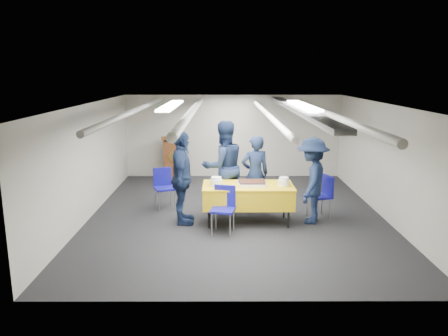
{
  "coord_description": "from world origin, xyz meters",
  "views": [
    {
      "loc": [
        -0.28,
        -8.66,
        2.92
      ],
      "look_at": [
        -0.26,
        -0.2,
        1.05
      ],
      "focal_mm": 35.0,
      "sensor_mm": 36.0,
      "label": 1
    }
  ],
  "objects_px": {
    "chair_right": "(323,192)",
    "sailor_a": "(255,174)",
    "podium": "(175,158)",
    "sailor_c": "(182,178)",
    "sailor_d": "(312,181)",
    "sheet_cake": "(252,183)",
    "chair_left": "(164,184)",
    "sailor_b": "(224,167)",
    "serving_table": "(248,195)",
    "chair_near": "(224,204)"
  },
  "relations": [
    {
      "from": "chair_right",
      "to": "sailor_a",
      "type": "distance_m",
      "value": 1.44
    },
    {
      "from": "podium",
      "to": "sailor_c",
      "type": "distance_m",
      "value": 3.58
    },
    {
      "from": "sailor_d",
      "to": "chair_right",
      "type": "bearing_deg",
      "value": 154.23
    },
    {
      "from": "sheet_cake",
      "to": "chair_left",
      "type": "bearing_deg",
      "value": 150.5
    },
    {
      "from": "sailor_b",
      "to": "sailor_c",
      "type": "relative_size",
      "value": 1.06
    },
    {
      "from": "sailor_a",
      "to": "sailor_c",
      "type": "relative_size",
      "value": 0.9
    },
    {
      "from": "chair_right",
      "to": "sailor_c",
      "type": "relative_size",
      "value": 0.48
    },
    {
      "from": "serving_table",
      "to": "sheet_cake",
      "type": "distance_m",
      "value": 0.27
    },
    {
      "from": "sailor_a",
      "to": "chair_right",
      "type": "bearing_deg",
      "value": 151.17
    },
    {
      "from": "sailor_c",
      "to": "chair_near",
      "type": "bearing_deg",
      "value": -121.23
    },
    {
      "from": "podium",
      "to": "sailor_d",
      "type": "xyz_separation_m",
      "value": [
        3.05,
        -3.47,
        0.23
      ]
    },
    {
      "from": "sheet_cake",
      "to": "sailor_d",
      "type": "relative_size",
      "value": 0.31
    },
    {
      "from": "sheet_cake",
      "to": "chair_right",
      "type": "relative_size",
      "value": 0.59
    },
    {
      "from": "serving_table",
      "to": "podium",
      "type": "distance_m",
      "value": 3.94
    },
    {
      "from": "chair_left",
      "to": "sailor_d",
      "type": "relative_size",
      "value": 0.51
    },
    {
      "from": "podium",
      "to": "sailor_d",
      "type": "height_order",
      "value": "sailor_d"
    },
    {
      "from": "chair_near",
      "to": "sailor_c",
      "type": "relative_size",
      "value": 0.48
    },
    {
      "from": "serving_table",
      "to": "sailor_d",
      "type": "xyz_separation_m",
      "value": [
        1.24,
        0.03,
        0.29
      ]
    },
    {
      "from": "serving_table",
      "to": "sailor_c",
      "type": "xyz_separation_m",
      "value": [
        -1.28,
        -0.03,
        0.35
      ]
    },
    {
      "from": "serving_table",
      "to": "sailor_b",
      "type": "distance_m",
      "value": 0.97
    },
    {
      "from": "chair_right",
      "to": "sailor_d",
      "type": "bearing_deg",
      "value": -135.7
    },
    {
      "from": "sailor_d",
      "to": "sailor_a",
      "type": "bearing_deg",
      "value": -102.31
    },
    {
      "from": "podium",
      "to": "sailor_b",
      "type": "height_order",
      "value": "sailor_b"
    },
    {
      "from": "sailor_a",
      "to": "podium",
      "type": "bearing_deg",
      "value": -68.0
    },
    {
      "from": "sheet_cake",
      "to": "podium",
      "type": "distance_m",
      "value": 4.01
    },
    {
      "from": "serving_table",
      "to": "chair_right",
      "type": "xyz_separation_m",
      "value": [
        1.55,
        0.33,
        -0.03
      ]
    },
    {
      "from": "serving_table",
      "to": "chair_left",
      "type": "xyz_separation_m",
      "value": [
        -1.79,
        1.02,
        -0.03
      ]
    },
    {
      "from": "serving_table",
      "to": "sailor_a",
      "type": "height_order",
      "value": "sailor_a"
    },
    {
      "from": "chair_left",
      "to": "chair_right",
      "type": "bearing_deg",
      "value": -11.74
    },
    {
      "from": "serving_table",
      "to": "chair_left",
      "type": "relative_size",
      "value": 2.02
    },
    {
      "from": "chair_right",
      "to": "sailor_d",
      "type": "relative_size",
      "value": 0.51
    },
    {
      "from": "podium",
      "to": "chair_left",
      "type": "relative_size",
      "value": 1.44
    },
    {
      "from": "serving_table",
      "to": "sheet_cake",
      "type": "height_order",
      "value": "sheet_cake"
    },
    {
      "from": "chair_right",
      "to": "sailor_a",
      "type": "xyz_separation_m",
      "value": [
        -1.36,
        0.37,
        0.29
      ]
    },
    {
      "from": "sheet_cake",
      "to": "sailor_b",
      "type": "xyz_separation_m",
      "value": [
        -0.55,
        0.78,
        0.16
      ]
    },
    {
      "from": "podium",
      "to": "chair_right",
      "type": "bearing_deg",
      "value": -43.4
    },
    {
      "from": "chair_right",
      "to": "chair_left",
      "type": "distance_m",
      "value": 3.4
    },
    {
      "from": "podium",
      "to": "serving_table",
      "type": "bearing_deg",
      "value": -62.67
    },
    {
      "from": "chair_left",
      "to": "sailor_d",
      "type": "distance_m",
      "value": 3.2
    },
    {
      "from": "chair_left",
      "to": "sailor_c",
      "type": "distance_m",
      "value": 1.23
    },
    {
      "from": "chair_right",
      "to": "chair_left",
      "type": "bearing_deg",
      "value": 168.26
    },
    {
      "from": "chair_near",
      "to": "chair_right",
      "type": "height_order",
      "value": "same"
    },
    {
      "from": "sailor_d",
      "to": "chair_near",
      "type": "bearing_deg",
      "value": -52.88
    },
    {
      "from": "podium",
      "to": "sailor_a",
      "type": "xyz_separation_m",
      "value": [
        2.0,
        -2.8,
        0.21
      ]
    },
    {
      "from": "sailor_d",
      "to": "podium",
      "type": "bearing_deg",
      "value": -118.7
    },
    {
      "from": "podium",
      "to": "sailor_d",
      "type": "relative_size",
      "value": 0.74
    },
    {
      "from": "sailor_a",
      "to": "sailor_c",
      "type": "bearing_deg",
      "value": 13.06
    },
    {
      "from": "podium",
      "to": "sailor_d",
      "type": "bearing_deg",
      "value": -48.63
    },
    {
      "from": "chair_near",
      "to": "chair_left",
      "type": "relative_size",
      "value": 1.0
    },
    {
      "from": "chair_near",
      "to": "sailor_b",
      "type": "relative_size",
      "value": 0.45
    }
  ]
}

